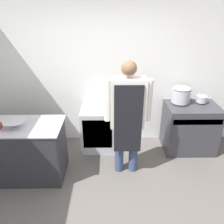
{
  "coord_description": "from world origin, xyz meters",
  "views": [
    {
      "loc": [
        0.09,
        -1.94,
        2.41
      ],
      "look_at": [
        0.12,
        1.03,
        0.99
      ],
      "focal_mm": 35.0,
      "sensor_mm": 36.0,
      "label": 1
    }
  ],
  "objects_px": {
    "stock_pot": "(181,95)",
    "stove": "(189,127)",
    "fridge_unit": "(98,128)",
    "mixing_bowl": "(15,124)",
    "person_cook": "(128,113)",
    "sauce_pot": "(202,99)"
  },
  "relations": [
    {
      "from": "person_cook",
      "to": "mixing_bowl",
      "type": "distance_m",
      "value": 1.59
    },
    {
      "from": "person_cook",
      "to": "sauce_pot",
      "type": "relative_size",
      "value": 9.81
    },
    {
      "from": "stock_pot",
      "to": "mixing_bowl",
      "type": "bearing_deg",
      "value": -161.35
    },
    {
      "from": "fridge_unit",
      "to": "person_cook",
      "type": "height_order",
      "value": "person_cook"
    },
    {
      "from": "person_cook",
      "to": "mixing_bowl",
      "type": "xyz_separation_m",
      "value": [
        -1.58,
        -0.14,
        -0.09
      ]
    },
    {
      "from": "person_cook",
      "to": "mixing_bowl",
      "type": "relative_size",
      "value": 5.99
    },
    {
      "from": "person_cook",
      "to": "stock_pot",
      "type": "distance_m",
      "value": 1.23
    },
    {
      "from": "mixing_bowl",
      "to": "stock_pot",
      "type": "xyz_separation_m",
      "value": [
        2.57,
        0.87,
        0.1
      ]
    },
    {
      "from": "stock_pot",
      "to": "fridge_unit",
      "type": "bearing_deg",
      "value": -178.0
    },
    {
      "from": "stove",
      "to": "person_cook",
      "type": "bearing_deg",
      "value": -152.79
    },
    {
      "from": "mixing_bowl",
      "to": "stove",
      "type": "bearing_deg",
      "value": 15.26
    },
    {
      "from": "stove",
      "to": "fridge_unit",
      "type": "distance_m",
      "value": 1.66
    },
    {
      "from": "fridge_unit",
      "to": "sauce_pot",
      "type": "xyz_separation_m",
      "value": [
        1.84,
        0.05,
        0.56
      ]
    },
    {
      "from": "stove",
      "to": "sauce_pot",
      "type": "height_order",
      "value": "sauce_pot"
    },
    {
      "from": "stove",
      "to": "mixing_bowl",
      "type": "height_order",
      "value": "mixing_bowl"
    },
    {
      "from": "sauce_pot",
      "to": "mixing_bowl",
      "type": "bearing_deg",
      "value": -163.61
    },
    {
      "from": "stock_pot",
      "to": "stove",
      "type": "bearing_deg",
      "value": -29.14
    },
    {
      "from": "mixing_bowl",
      "to": "stock_pot",
      "type": "relative_size",
      "value": 0.95
    },
    {
      "from": "stock_pot",
      "to": "sauce_pot",
      "type": "distance_m",
      "value": 0.39
    },
    {
      "from": "person_cook",
      "to": "sauce_pot",
      "type": "bearing_deg",
      "value": 27.87
    },
    {
      "from": "stove",
      "to": "stock_pot",
      "type": "height_order",
      "value": "stock_pot"
    },
    {
      "from": "fridge_unit",
      "to": "mixing_bowl",
      "type": "distance_m",
      "value": 1.48
    }
  ]
}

